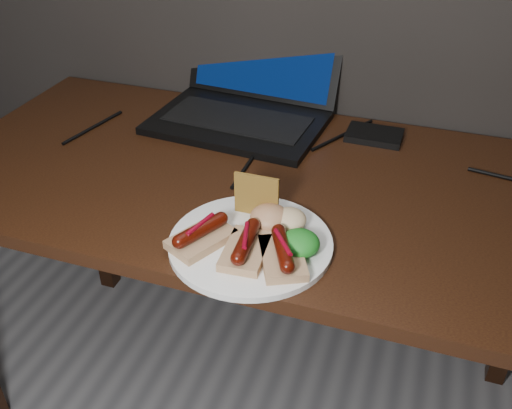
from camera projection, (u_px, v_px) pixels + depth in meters
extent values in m
cube|color=#361D0D|center=(255.00, 181.00, 1.23)|extent=(1.40, 0.70, 0.03)
cube|color=#361D0D|center=(95.00, 199.00, 1.84)|extent=(0.05, 0.05, 0.72)
cube|color=black|center=(237.00, 123.00, 1.40)|extent=(0.43, 0.30, 0.02)
cube|color=black|center=(237.00, 119.00, 1.40)|extent=(0.36, 0.18, 0.00)
cube|color=black|center=(265.00, 52.00, 1.47)|extent=(0.42, 0.12, 0.23)
cube|color=#07234F|center=(265.00, 52.00, 1.47)|extent=(0.37, 0.10, 0.20)
cube|color=black|center=(374.00, 135.00, 1.35)|extent=(0.13, 0.09, 0.02)
cylinder|color=black|center=(246.00, 167.00, 1.24)|extent=(0.01, 0.18, 0.01)
cylinder|color=black|center=(343.00, 135.00, 1.36)|extent=(0.11, 0.20, 0.01)
cylinder|color=black|center=(502.00, 177.00, 1.20)|extent=(0.14, 0.03, 0.01)
cylinder|color=black|center=(93.00, 127.00, 1.39)|extent=(0.05, 0.20, 0.01)
cylinder|color=white|center=(251.00, 243.00, 1.01)|extent=(0.33, 0.33, 0.01)
cube|color=tan|center=(201.00, 239.00, 1.00)|extent=(0.11, 0.13, 0.02)
cylinder|color=#520E05|center=(201.00, 230.00, 0.99)|extent=(0.06, 0.10, 0.02)
sphere|color=#520E05|center=(179.00, 242.00, 0.96)|extent=(0.03, 0.02, 0.02)
sphere|color=#520E05|center=(221.00, 219.00, 1.01)|extent=(0.03, 0.02, 0.02)
cylinder|color=maroon|center=(200.00, 224.00, 0.98)|extent=(0.03, 0.07, 0.01)
cube|color=tan|center=(246.00, 251.00, 0.97)|extent=(0.08, 0.12, 0.02)
cylinder|color=#520E05|center=(246.00, 241.00, 0.96)|extent=(0.03, 0.10, 0.02)
sphere|color=#520E05|center=(238.00, 258.00, 0.92)|extent=(0.02, 0.02, 0.02)
sphere|color=#520E05|center=(253.00, 225.00, 1.00)|extent=(0.02, 0.02, 0.02)
cylinder|color=maroon|center=(246.00, 235.00, 0.95)|extent=(0.03, 0.07, 0.01)
cube|color=tan|center=(282.00, 258.00, 0.96)|extent=(0.11, 0.13, 0.02)
cylinder|color=#520E05|center=(283.00, 248.00, 0.94)|extent=(0.06, 0.10, 0.02)
sphere|color=#520E05|center=(287.00, 267.00, 0.91)|extent=(0.03, 0.02, 0.02)
sphere|color=#520E05|center=(278.00, 231.00, 0.98)|extent=(0.03, 0.02, 0.02)
cylinder|color=maroon|center=(283.00, 242.00, 0.94)|extent=(0.05, 0.06, 0.01)
cube|color=#B08930|center=(256.00, 195.00, 1.05)|extent=(0.09, 0.01, 0.08)
ellipsoid|color=#125C13|center=(300.00, 243.00, 0.97)|extent=(0.07, 0.07, 0.04)
ellipsoid|color=#A12D10|center=(270.00, 217.00, 1.03)|extent=(0.07, 0.07, 0.04)
ellipsoid|color=beige|center=(289.00, 219.00, 1.03)|extent=(0.06, 0.06, 0.04)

